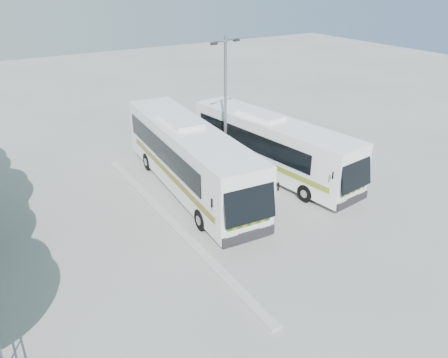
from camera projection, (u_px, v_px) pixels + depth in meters
ground at (235, 228)px, 19.85m from camera, size 100.00×100.00×0.00m
kerb_divider at (170, 221)px, 20.26m from camera, size 0.40×16.00×0.15m
coach_main at (189, 157)px, 22.55m from camera, size 3.46×12.61×3.46m
coach_adjacent at (271, 145)px, 24.53m from camera, size 3.69×11.65×3.18m
lamppost at (225, 108)px, 22.05m from camera, size 1.88×0.67×7.78m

